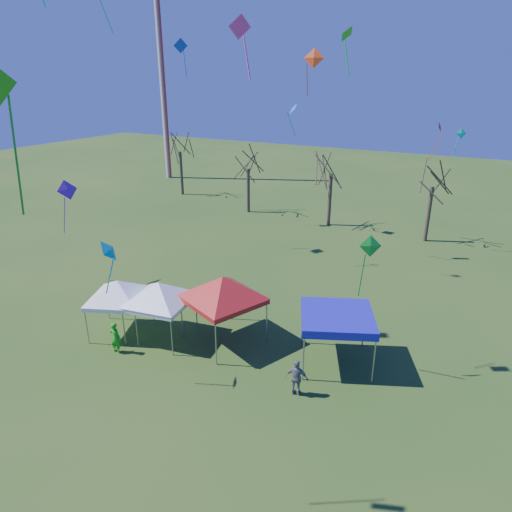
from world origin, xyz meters
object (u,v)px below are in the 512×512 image
(tent_red, at_px, (223,281))
(tent_blue, at_px, (337,318))
(tree_2, at_px, (332,154))
(tent_white_mid, at_px, (159,286))
(radio_mast, at_px, (162,76))
(tree_0, at_px, (179,136))
(tree_3, at_px, (435,166))
(tent_white_west, at_px, (117,284))
(person_green, at_px, (116,338))
(tree_1, at_px, (248,152))
(person_grey, at_px, (297,378))

(tent_red, relative_size, tent_blue, 1.00)
(tree_2, height_order, tent_white_mid, tree_2)
(radio_mast, xyz_separation_m, tree_0, (7.15, -6.62, -6.01))
(tree_3, distance_m, tent_white_west, 25.34)
(tree_0, bearing_deg, person_green, -58.83)
(tree_1, height_order, tent_red, tree_1)
(tree_2, xyz_separation_m, tent_white_west, (-3.11, -22.66, -3.55))
(tree_1, height_order, tree_3, tree_3)
(tree_1, bearing_deg, radio_mast, 151.52)
(tree_1, height_order, tent_blue, tree_1)
(tent_white_mid, height_order, person_green, tent_white_mid)
(radio_mast, distance_m, person_grey, 47.54)
(person_green, relative_size, person_grey, 0.97)
(tent_white_west, distance_m, person_green, 2.72)
(tree_1, bearing_deg, tent_blue, -51.81)
(tent_white_mid, distance_m, tent_red, 3.24)
(radio_mast, distance_m, tent_white_west, 40.56)
(radio_mast, relative_size, tree_1, 3.31)
(tent_red, xyz_separation_m, tent_blue, (5.54, 0.83, -0.94))
(radio_mast, xyz_separation_m, tent_blue, (33.17, -29.61, -10.18))
(tree_2, bearing_deg, radio_mast, 159.43)
(radio_mast, xyz_separation_m, tree_1, (17.23, -9.35, -6.71))
(tree_2, xyz_separation_m, tent_blue, (7.54, -19.99, -3.97))
(radio_mast, xyz_separation_m, person_grey, (32.55, -32.62, -11.68))
(tent_white_west, bearing_deg, tent_blue, 14.11)
(radio_mast, xyz_separation_m, tent_white_west, (22.53, -32.29, -9.76))
(tree_0, relative_size, tent_white_mid, 2.14)
(tree_1, bearing_deg, person_grey, -56.65)
(person_green, bearing_deg, tree_0, -60.19)
(tree_3, bearing_deg, person_green, -113.55)
(tree_1, xyz_separation_m, person_grey, (15.31, -23.27, -4.97))
(person_grey, bearing_deg, tree_2, -82.75)
(tent_white_west, height_order, tent_red, tent_red)
(tree_3, height_order, tent_blue, tree_3)
(person_green, bearing_deg, radio_mast, -56.45)
(tent_white_west, relative_size, person_green, 2.24)
(tree_0, bearing_deg, tree_3, -7.08)
(tent_white_mid, distance_m, tent_blue, 8.77)
(tree_3, relative_size, tent_blue, 1.87)
(tree_0, distance_m, tree_1, 10.47)
(person_grey, bearing_deg, tree_0, -55.16)
(tree_2, bearing_deg, tree_1, 178.15)
(radio_mast, distance_m, tent_red, 42.13)
(tent_white_west, bearing_deg, tent_red, 19.89)
(radio_mast, relative_size, tent_blue, 5.90)
(tree_0, distance_m, tree_3, 27.09)
(tree_3, distance_m, tent_white_mid, 23.88)
(tent_white_mid, bearing_deg, tent_red, 22.72)
(tent_white_west, height_order, tent_white_mid, tent_white_mid)
(tree_2, relative_size, tent_white_west, 2.30)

